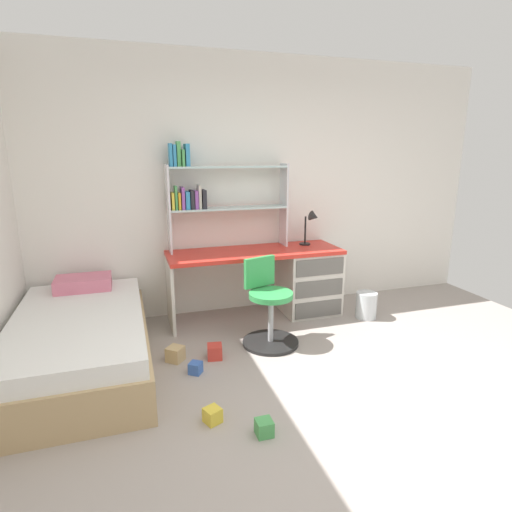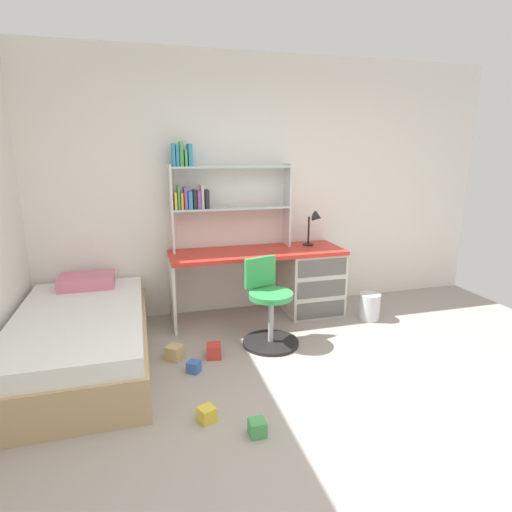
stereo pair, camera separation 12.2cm
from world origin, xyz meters
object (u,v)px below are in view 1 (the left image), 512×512
at_px(desk, 296,277).
at_px(bed_platform, 80,342).
at_px(toy_block_blue_3, 196,368).
at_px(desk_lamp, 312,222).
at_px(toy_block_green_4, 264,428).
at_px(waste_bin, 366,305).
at_px(swivel_chair, 269,311).
at_px(toy_block_red_0, 215,352).
at_px(toy_block_yellow_1, 213,415).
at_px(bookshelf_hutch, 211,191).
at_px(toy_block_natural_2, 175,354).

distance_m(desk, bed_platform, 2.25).
distance_m(desk, toy_block_blue_3, 1.66).
height_order(desk_lamp, toy_block_green_4, desk_lamp).
bearing_deg(desk, waste_bin, -31.14).
xyz_separation_m(desk_lamp, toy_block_green_4, (-1.21, -1.94, -0.93)).
bearing_deg(toy_block_blue_3, waste_bin, 17.12).
relative_size(swivel_chair, bed_platform, 0.42).
distance_m(desk_lamp, bed_platform, 2.57).
xyz_separation_m(bed_platform, waste_bin, (2.81, 0.23, -0.09)).
xyz_separation_m(waste_bin, toy_block_green_4, (-1.65, -1.47, -0.09)).
bearing_deg(toy_block_red_0, swivel_chair, 15.18).
xyz_separation_m(toy_block_yellow_1, toy_block_blue_3, (-0.00, 0.65, -0.00)).
xyz_separation_m(toy_block_red_0, toy_block_yellow_1, (-0.20, -0.85, -0.01)).
bearing_deg(bed_platform, toy_block_blue_3, -22.78).
bearing_deg(swivel_chair, desk_lamp, 43.83).
bearing_deg(toy_block_blue_3, desk, 37.79).
height_order(bookshelf_hutch, toy_block_natural_2, bookshelf_hutch).
height_order(desk, desk_lamp, desk_lamp).
bearing_deg(waste_bin, toy_block_red_0, -167.07).
distance_m(toy_block_natural_2, toy_block_green_4, 1.21).
relative_size(bookshelf_hutch, toy_block_yellow_1, 12.45).
bearing_deg(waste_bin, desk_lamp, 133.85).
distance_m(desk_lamp, toy_block_yellow_1, 2.46).
bearing_deg(toy_block_green_4, bed_platform, 132.91).
height_order(swivel_chair, toy_block_red_0, swivel_chair).
relative_size(desk, toy_block_natural_2, 14.40).
relative_size(bookshelf_hutch, toy_block_blue_3, 13.45).
relative_size(desk_lamp, toy_block_natural_2, 3.04).
xyz_separation_m(bookshelf_hutch, toy_block_blue_3, (-0.40, -1.18, -1.30)).
height_order(desk, toy_block_yellow_1, desk).
bearing_deg(waste_bin, toy_block_yellow_1, -147.14).
distance_m(bookshelf_hutch, swivel_chair, 1.37).
bearing_deg(toy_block_yellow_1, toy_block_green_4, -38.35).
distance_m(waste_bin, toy_block_green_4, 2.22).
bearing_deg(swivel_chair, toy_block_blue_3, -155.07).
height_order(desk_lamp, bed_platform, desk_lamp).
bearing_deg(bed_platform, toy_block_green_4, -47.09).
xyz_separation_m(bookshelf_hutch, bed_platform, (-1.28, -0.81, -1.11)).
relative_size(bed_platform, toy_block_yellow_1, 18.80).
xyz_separation_m(toy_block_red_0, toy_block_green_4, (0.08, -1.07, -0.01)).
height_order(desk, bed_platform, desk).
bearing_deg(toy_block_blue_3, bed_platform, 157.22).
relative_size(toy_block_red_0, toy_block_natural_2, 0.98).
distance_m(desk_lamp, toy_block_blue_3, 2.06).
distance_m(desk, toy_block_natural_2, 1.63).
relative_size(bed_platform, toy_block_blue_3, 20.32).
relative_size(bookshelf_hutch, swivel_chair, 1.58).
bearing_deg(toy_block_red_0, waste_bin, 12.93).
xyz_separation_m(desk, desk_lamp, (0.21, 0.07, 0.58)).
xyz_separation_m(desk_lamp, toy_block_natural_2, (-1.62, -0.81, -0.92)).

